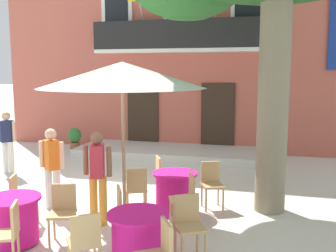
{
  "coord_description": "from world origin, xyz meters",
  "views": [
    {
      "loc": [
        3.59,
        -7.81,
        2.69
      ],
      "look_at": [
        1.05,
        1.7,
        1.3
      ],
      "focal_mm": 41.71,
      "sensor_mm": 36.0,
      "label": 1
    }
  ],
  "objects_px": {
    "cafe_chair_middle_1": "(85,240)",
    "pedestrian_near_entrance": "(98,173)",
    "cafe_chair_middle_2": "(158,252)",
    "ground_planter_left": "(75,138)",
    "cafe_table_front": "(14,220)",
    "cafe_chair_near_tree_3": "(163,174)",
    "cafe_chair_front_2": "(8,231)",
    "cafe_chair_middle_0": "(126,211)",
    "cafe_table_middle": "(138,239)",
    "cafe_chair_middle_3": "(189,222)",
    "cafe_chair_near_tree_2": "(212,181)",
    "cafe_chair_near_tree_0": "(136,187)",
    "pedestrian_mid_plaza": "(7,139)",
    "pedestrian_by_tree": "(52,164)",
    "cafe_chair_near_tree_1": "(186,196)",
    "cafe_chair_front_3": "(63,209)",
    "cafe_chair_front_0": "(20,197)",
    "cafe_umbrella": "(122,76)",
    "cafe_table_near_tree": "(175,191)"
  },
  "relations": [
    {
      "from": "cafe_table_front",
      "to": "cafe_umbrella",
      "type": "bearing_deg",
      "value": 44.97
    },
    {
      "from": "cafe_chair_near_tree_0",
      "to": "cafe_table_front",
      "type": "height_order",
      "value": "cafe_chair_near_tree_0"
    },
    {
      "from": "cafe_chair_middle_3",
      "to": "pedestrian_by_tree",
      "type": "height_order",
      "value": "pedestrian_by_tree"
    },
    {
      "from": "cafe_chair_front_2",
      "to": "cafe_umbrella",
      "type": "height_order",
      "value": "cafe_umbrella"
    },
    {
      "from": "cafe_chair_near_tree_3",
      "to": "cafe_chair_middle_3",
      "type": "height_order",
      "value": "same"
    },
    {
      "from": "cafe_table_middle",
      "to": "pedestrian_by_tree",
      "type": "height_order",
      "value": "pedestrian_by_tree"
    },
    {
      "from": "cafe_chair_middle_1",
      "to": "pedestrian_near_entrance",
      "type": "height_order",
      "value": "pedestrian_near_entrance"
    },
    {
      "from": "pedestrian_by_tree",
      "to": "cafe_chair_near_tree_0",
      "type": "bearing_deg",
      "value": 4.17
    },
    {
      "from": "cafe_chair_near_tree_0",
      "to": "pedestrian_mid_plaza",
      "type": "distance_m",
      "value": 4.74
    },
    {
      "from": "cafe_chair_near_tree_0",
      "to": "cafe_chair_middle_1",
      "type": "distance_m",
      "value": 2.36
    },
    {
      "from": "pedestrian_mid_plaza",
      "to": "cafe_chair_front_0",
      "type": "bearing_deg",
      "value": -50.15
    },
    {
      "from": "cafe_chair_near_tree_0",
      "to": "cafe_chair_middle_2",
      "type": "bearing_deg",
      "value": -64.85
    },
    {
      "from": "cafe_chair_middle_2",
      "to": "cafe_chair_near_tree_3",
      "type": "bearing_deg",
      "value": 104.69
    },
    {
      "from": "cafe_chair_near_tree_3",
      "to": "cafe_chair_middle_1",
      "type": "relative_size",
      "value": 1.0
    },
    {
      "from": "cafe_table_front",
      "to": "cafe_chair_near_tree_3",
      "type": "bearing_deg",
      "value": 58.58
    },
    {
      "from": "cafe_umbrella",
      "to": "cafe_table_middle",
      "type": "bearing_deg",
      "value": -62.02
    },
    {
      "from": "cafe_chair_middle_0",
      "to": "cafe_chair_front_0",
      "type": "relative_size",
      "value": 1.0
    },
    {
      "from": "cafe_chair_near_tree_3",
      "to": "pedestrian_by_tree",
      "type": "xyz_separation_m",
      "value": [
        -1.93,
        -1.13,
        0.37
      ]
    },
    {
      "from": "cafe_chair_middle_3",
      "to": "cafe_chair_front_0",
      "type": "relative_size",
      "value": 1.0
    },
    {
      "from": "cafe_chair_front_3",
      "to": "cafe_chair_middle_2",
      "type": "bearing_deg",
      "value": -28.96
    },
    {
      "from": "cafe_chair_near_tree_2",
      "to": "cafe_table_middle",
      "type": "xyz_separation_m",
      "value": [
        -0.62,
        -2.59,
        -0.14
      ]
    },
    {
      "from": "cafe_chair_near_tree_2",
      "to": "cafe_table_middle",
      "type": "relative_size",
      "value": 1.05
    },
    {
      "from": "cafe_chair_middle_0",
      "to": "cafe_umbrella",
      "type": "bearing_deg",
      "value": 113.08
    },
    {
      "from": "cafe_chair_near_tree_2",
      "to": "cafe_umbrella",
      "type": "relative_size",
      "value": 0.31
    },
    {
      "from": "cafe_chair_middle_1",
      "to": "ground_planter_left",
      "type": "distance_m",
      "value": 8.48
    },
    {
      "from": "cafe_table_middle",
      "to": "cafe_chair_middle_2",
      "type": "height_order",
      "value": "cafe_chair_middle_2"
    },
    {
      "from": "cafe_chair_front_2",
      "to": "cafe_chair_middle_0",
      "type": "bearing_deg",
      "value": 41.27
    },
    {
      "from": "cafe_chair_near_tree_3",
      "to": "cafe_chair_middle_1",
      "type": "xyz_separation_m",
      "value": [
        -0.11,
        -3.36,
        0.0
      ]
    },
    {
      "from": "cafe_table_front",
      "to": "pedestrian_by_tree",
      "type": "relative_size",
      "value": 0.54
    },
    {
      "from": "cafe_table_near_tree",
      "to": "pedestrian_near_entrance",
      "type": "relative_size",
      "value": 0.52
    },
    {
      "from": "cafe_chair_front_2",
      "to": "pedestrian_mid_plaza",
      "type": "bearing_deg",
      "value": 126.96
    },
    {
      "from": "cafe_chair_front_0",
      "to": "pedestrian_mid_plaza",
      "type": "height_order",
      "value": "pedestrian_mid_plaza"
    },
    {
      "from": "pedestrian_mid_plaza",
      "to": "cafe_chair_middle_0",
      "type": "bearing_deg",
      "value": -35.09
    },
    {
      "from": "pedestrian_near_entrance",
      "to": "cafe_chair_middle_1",
      "type": "bearing_deg",
      "value": -70.46
    },
    {
      "from": "cafe_chair_middle_2",
      "to": "cafe_chair_front_3",
      "type": "xyz_separation_m",
      "value": [
        -1.87,
        1.04,
        0.0
      ]
    },
    {
      "from": "cafe_chair_near_tree_1",
      "to": "cafe_chair_front_3",
      "type": "distance_m",
      "value": 2.07
    },
    {
      "from": "ground_planter_left",
      "to": "pedestrian_by_tree",
      "type": "bearing_deg",
      "value": -66.0
    },
    {
      "from": "cafe_chair_near_tree_2",
      "to": "pedestrian_near_entrance",
      "type": "xyz_separation_m",
      "value": [
        -1.79,
        -1.39,
        0.41
      ]
    },
    {
      "from": "cafe_chair_near_tree_3",
      "to": "cafe_chair_middle_0",
      "type": "xyz_separation_m",
      "value": [
        0.02,
        -2.23,
        0.0
      ]
    },
    {
      "from": "cafe_chair_front_0",
      "to": "pedestrian_by_tree",
      "type": "height_order",
      "value": "pedestrian_by_tree"
    },
    {
      "from": "cafe_table_middle",
      "to": "cafe_chair_middle_3",
      "type": "height_order",
      "value": "cafe_chair_middle_3"
    },
    {
      "from": "cafe_chair_near_tree_2",
      "to": "pedestrian_mid_plaza",
      "type": "bearing_deg",
      "value": 167.62
    },
    {
      "from": "cafe_chair_front_2",
      "to": "cafe_chair_near_tree_0",
      "type": "bearing_deg",
      "value": 66.37
    },
    {
      "from": "pedestrian_near_entrance",
      "to": "cafe_chair_middle_2",
      "type": "bearing_deg",
      "value": -47.95
    },
    {
      "from": "pedestrian_near_entrance",
      "to": "cafe_chair_near_tree_3",
      "type": "bearing_deg",
      "value": 66.3
    },
    {
      "from": "cafe_table_middle",
      "to": "pedestrian_mid_plaza",
      "type": "distance_m",
      "value": 6.29
    },
    {
      "from": "cafe_chair_near_tree_1",
      "to": "cafe_chair_front_0",
      "type": "bearing_deg",
      "value": -164.8
    },
    {
      "from": "cafe_table_near_tree",
      "to": "cafe_chair_middle_2",
      "type": "distance_m",
      "value": 2.86
    },
    {
      "from": "cafe_chair_front_2",
      "to": "cafe_chair_middle_2",
      "type": "bearing_deg",
      "value": -2.32
    },
    {
      "from": "cafe_chair_near_tree_0",
      "to": "pedestrian_by_tree",
      "type": "bearing_deg",
      "value": -175.83
    }
  ]
}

